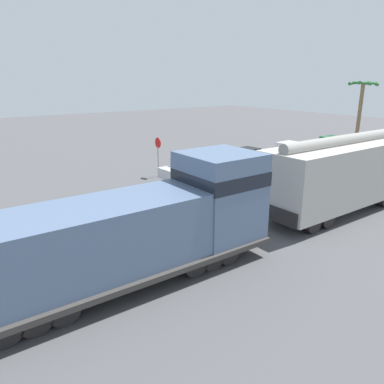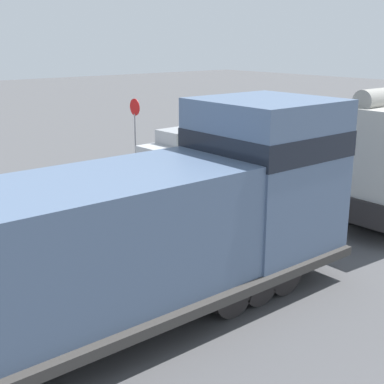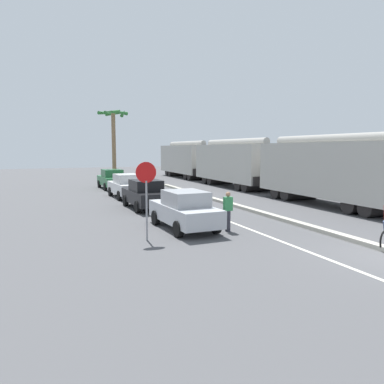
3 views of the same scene
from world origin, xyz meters
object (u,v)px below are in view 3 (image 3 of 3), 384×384
(parked_car_white, at_px, (126,186))
(stop_sign, at_px, (146,186))
(hopper_car_trailing, at_px, (186,160))
(hopper_car_middle, at_px, (234,163))
(pedestrian_by_cars, at_px, (228,211))
(hopper_car_lead, at_px, (330,170))
(parked_car_black, at_px, (145,194))
(parked_car_green, at_px, (112,179))
(palm_tree_near, at_px, (113,129))
(parked_car_silver, at_px, (184,210))

(parked_car_white, bearing_deg, stop_sign, -98.83)
(hopper_car_trailing, height_order, stop_sign, hopper_car_trailing)
(hopper_car_middle, distance_m, pedestrian_by_cars, 17.83)
(hopper_car_lead, height_order, stop_sign, hopper_car_lead)
(parked_car_black, distance_m, pedestrian_by_cars, 7.07)
(hopper_car_middle, relative_size, parked_car_white, 2.48)
(parked_car_green, xyz_separation_m, palm_tree_near, (0.73, 2.86, 4.30))
(hopper_car_trailing, bearing_deg, pedestrian_by_cars, -107.84)
(hopper_car_lead, height_order, parked_car_silver, hopper_car_lead)
(hopper_car_trailing, height_order, parked_car_white, hopper_car_trailing)
(parked_car_silver, xyz_separation_m, palm_tree_near, (0.75, 19.91, 4.30))
(parked_car_black, bearing_deg, stop_sign, -104.67)
(parked_car_silver, height_order, palm_tree_near, palm_tree_near)
(hopper_car_lead, height_order, hopper_car_trailing, same)
(parked_car_white, relative_size, pedestrian_by_cars, 2.64)
(hopper_car_middle, xyz_separation_m, parked_car_green, (-10.18, 2.60, -1.26))
(parked_car_green, bearing_deg, parked_car_silver, -90.10)
(parked_car_white, bearing_deg, hopper_car_middle, 18.86)
(parked_car_black, height_order, stop_sign, stop_sign)
(parked_car_white, bearing_deg, parked_car_silver, -89.62)
(hopper_car_middle, distance_m, palm_tree_near, 11.34)
(hopper_car_lead, distance_m, hopper_car_middle, 11.60)
(hopper_car_trailing, distance_m, stop_sign, 29.93)
(hopper_car_lead, bearing_deg, hopper_car_trailing, 90.00)
(palm_tree_near, height_order, pedestrian_by_cars, palm_tree_near)
(parked_car_silver, bearing_deg, parked_car_black, 91.03)
(parked_car_black, relative_size, palm_tree_near, 0.62)
(parked_car_silver, height_order, parked_car_black, same)
(parked_car_silver, distance_m, parked_car_black, 5.84)
(parked_car_white, height_order, stop_sign, stop_sign)
(parked_car_black, xyz_separation_m, palm_tree_near, (0.86, 14.07, 4.30))
(hopper_car_trailing, xyz_separation_m, parked_car_silver, (-10.21, -26.05, -1.26))
(parked_car_silver, distance_m, stop_sign, 2.65)
(parked_car_white, height_order, parked_car_green, same)
(parked_car_white, relative_size, parked_car_green, 1.00)
(hopper_car_trailing, height_order, palm_tree_near, palm_tree_near)
(palm_tree_near, relative_size, pedestrian_by_cars, 4.23)
(stop_sign, distance_m, pedestrian_by_cars, 3.66)
(hopper_car_middle, height_order, hopper_car_trailing, same)
(parked_car_black, relative_size, pedestrian_by_cars, 2.62)
(parked_car_silver, xyz_separation_m, parked_car_white, (-0.07, 10.94, 0.00))
(parked_car_green, bearing_deg, palm_tree_near, 75.78)
(parked_car_silver, bearing_deg, pedestrian_by_cars, -35.26)
(hopper_car_lead, distance_m, hopper_car_trailing, 23.20)
(hopper_car_lead, xyz_separation_m, hopper_car_middle, (0.00, 11.60, 0.00))
(hopper_car_middle, relative_size, hopper_car_trailing, 1.00)
(parked_car_white, height_order, palm_tree_near, palm_tree_near)
(hopper_car_trailing, bearing_deg, stop_sign, -114.02)
(hopper_car_middle, bearing_deg, stop_sign, -127.74)
(hopper_car_middle, bearing_deg, parked_car_green, 165.70)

